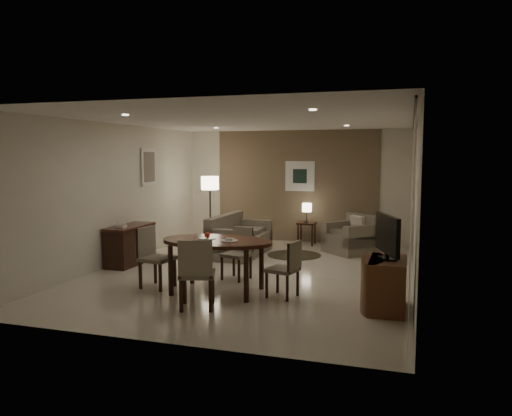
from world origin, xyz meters
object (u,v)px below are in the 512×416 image
(armchair, at_px, (350,234))
(floor_lamp, at_px, (210,211))
(side_table, at_px, (307,234))
(chair_near, at_px, (197,273))
(chair_far, at_px, (236,254))
(dining_table, at_px, (217,266))
(chair_right, at_px, (282,269))
(tv_cabinet, at_px, (388,285))
(sofa, at_px, (240,235))
(chair_left, at_px, (157,258))
(console_desk, at_px, (130,245))

(armchair, distance_m, floor_lamp, 3.30)
(armchair, bearing_deg, side_table, -169.15)
(chair_near, xyz_separation_m, chair_far, (-0.02, 1.68, -0.05))
(dining_table, bearing_deg, chair_right, 2.10)
(tv_cabinet, relative_size, sofa, 0.51)
(chair_left, relative_size, side_table, 1.80)
(console_desk, distance_m, chair_right, 3.62)
(console_desk, xyz_separation_m, chair_near, (2.39, -2.19, 0.11))
(chair_near, bearing_deg, side_table, -113.58)
(chair_near, bearing_deg, sofa, -98.65)
(side_table, bearing_deg, sofa, -124.98)
(chair_far, height_order, chair_right, chair_far)
(dining_table, xyz_separation_m, chair_right, (1.02, 0.04, 0.02))
(console_desk, xyz_separation_m, side_table, (2.84, 3.08, -0.11))
(dining_table, height_order, sofa, sofa)
(chair_far, height_order, armchair, chair_far)
(console_desk, relative_size, floor_lamp, 0.75)
(dining_table, xyz_separation_m, floor_lamp, (-1.68, 3.80, 0.40))
(tv_cabinet, relative_size, dining_table, 0.52)
(console_desk, height_order, chair_left, chair_left)
(armchair, relative_size, floor_lamp, 0.58)
(sofa, xyz_separation_m, armchair, (2.21, 0.87, -0.00))
(dining_table, bearing_deg, sofa, 102.14)
(dining_table, distance_m, chair_left, 1.01)
(chair_far, xyz_separation_m, side_table, (0.48, 3.60, -0.17))
(chair_right, xyz_separation_m, sofa, (-1.64, 2.83, -0.01))
(console_desk, bearing_deg, dining_table, -30.10)
(console_desk, height_order, armchair, armchair)
(tv_cabinet, bearing_deg, armchair, 103.73)
(chair_left, bearing_deg, console_desk, 52.85)
(chair_left, distance_m, chair_right, 2.03)
(sofa, distance_m, armchair, 2.37)
(side_table, bearing_deg, chair_near, -94.95)
(chair_far, relative_size, armchair, 0.94)
(armchair, bearing_deg, dining_table, -69.40)
(side_table, bearing_deg, floor_lamp, -163.48)
(console_desk, height_order, chair_near, chair_near)
(console_desk, height_order, sofa, sofa)
(chair_far, bearing_deg, console_desk, -177.05)
(console_desk, xyz_separation_m, floor_lamp, (0.67, 2.44, 0.43))
(chair_right, xyz_separation_m, floor_lamp, (-2.71, 3.76, 0.38))
(chair_left, height_order, sofa, chair_left)
(console_desk, distance_m, armchair, 4.60)
(dining_table, height_order, chair_right, chair_right)
(tv_cabinet, bearing_deg, floor_lamp, 136.99)
(side_table, bearing_deg, chair_right, -83.14)
(console_desk, distance_m, sofa, 2.30)
(side_table, xyz_separation_m, floor_lamp, (-2.18, -0.64, 0.54))
(tv_cabinet, relative_size, armchair, 0.96)
(tv_cabinet, bearing_deg, console_desk, 162.95)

